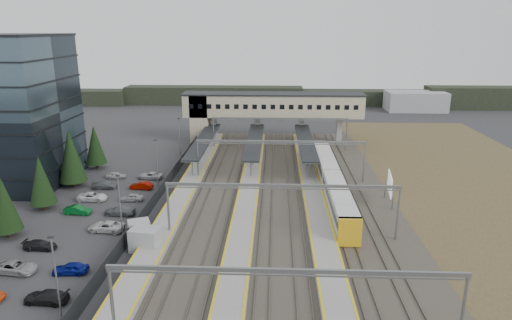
{
  "coord_description": "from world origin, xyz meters",
  "views": [
    {
      "loc": [
        11.08,
        -59.74,
        25.19
      ],
      "look_at": [
        7.92,
        13.14,
        4.0
      ],
      "focal_mm": 32.0,
      "sensor_mm": 36.0,
      "label": 1
    }
  ],
  "objects_px": {
    "relay_cabin_near": "(146,239)",
    "footbridge": "(261,108)",
    "billboard": "(390,185)",
    "relay_cabin_far": "(139,230)",
    "train": "(331,181)"
  },
  "relations": [
    {
      "from": "footbridge",
      "to": "billboard",
      "type": "xyz_separation_m",
      "value": [
        20.23,
        -37.9,
        -4.81
      ]
    },
    {
      "from": "relay_cabin_near",
      "to": "footbridge",
      "type": "relative_size",
      "value": 0.09
    },
    {
      "from": "footbridge",
      "to": "train",
      "type": "height_order",
      "value": "footbridge"
    },
    {
      "from": "relay_cabin_near",
      "to": "billboard",
      "type": "xyz_separation_m",
      "value": [
        31.88,
        15.85,
        1.73
      ]
    },
    {
      "from": "relay_cabin_far",
      "to": "footbridge",
      "type": "distance_m",
      "value": 52.87
    },
    {
      "from": "relay_cabin_far",
      "to": "train",
      "type": "distance_m",
      "value": 30.95
    },
    {
      "from": "relay_cabin_far",
      "to": "train",
      "type": "relative_size",
      "value": 0.08
    },
    {
      "from": "relay_cabin_near",
      "to": "billboard",
      "type": "height_order",
      "value": "billboard"
    },
    {
      "from": "billboard",
      "to": "relay_cabin_near",
      "type": "bearing_deg",
      "value": -153.56
    },
    {
      "from": "relay_cabin_near",
      "to": "billboard",
      "type": "distance_m",
      "value": 35.64
    },
    {
      "from": "train",
      "to": "billboard",
      "type": "bearing_deg",
      "value": -29.82
    },
    {
      "from": "footbridge",
      "to": "billboard",
      "type": "bearing_deg",
      "value": -61.9
    },
    {
      "from": "relay_cabin_far",
      "to": "train",
      "type": "height_order",
      "value": "train"
    },
    {
      "from": "footbridge",
      "to": "billboard",
      "type": "height_order",
      "value": "footbridge"
    },
    {
      "from": "relay_cabin_far",
      "to": "footbridge",
      "type": "bearing_deg",
      "value": 75.31
    }
  ]
}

